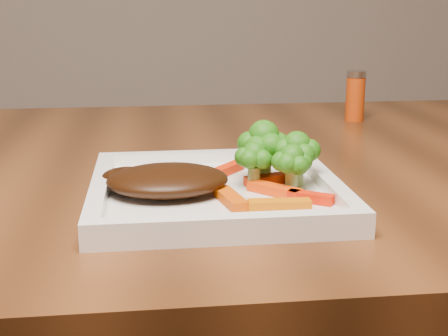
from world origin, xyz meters
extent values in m
cube|color=white|center=(-0.08, -0.29, 0.76)|extent=(0.27, 0.27, 0.01)
ellipsoid|color=black|center=(-0.13, -0.29, 0.78)|extent=(0.14, 0.11, 0.03)
cube|color=#D06503|center=(-0.02, -0.36, 0.77)|extent=(0.06, 0.02, 0.01)
cube|color=red|center=(0.02, -0.34, 0.77)|extent=(0.05, 0.04, 0.01)
cube|color=#CC4803|center=(-0.07, -0.34, 0.77)|extent=(0.03, 0.07, 0.01)
cube|color=red|center=(-0.06, -0.22, 0.77)|extent=(0.05, 0.05, 0.01)
cube|color=#F04003|center=(-0.02, -0.31, 0.77)|extent=(0.06, 0.06, 0.01)
cube|color=#FC2D04|center=(-0.01, -0.27, 0.77)|extent=(0.06, 0.03, 0.01)
cylinder|color=#BF3B0A|center=(0.23, 0.15, 0.80)|extent=(0.04, 0.04, 0.09)
camera|label=1|loc=(-0.15, -0.95, 0.97)|focal=50.00mm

